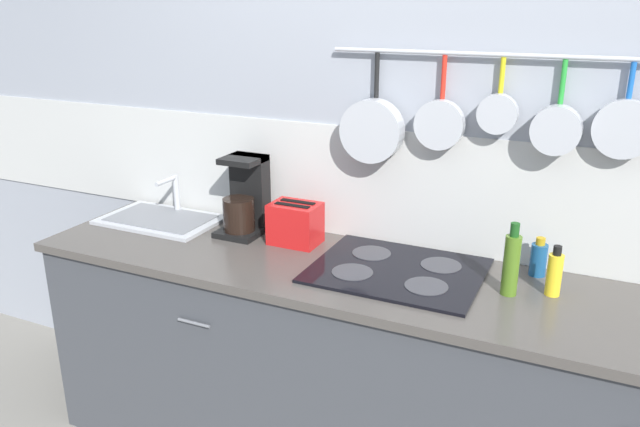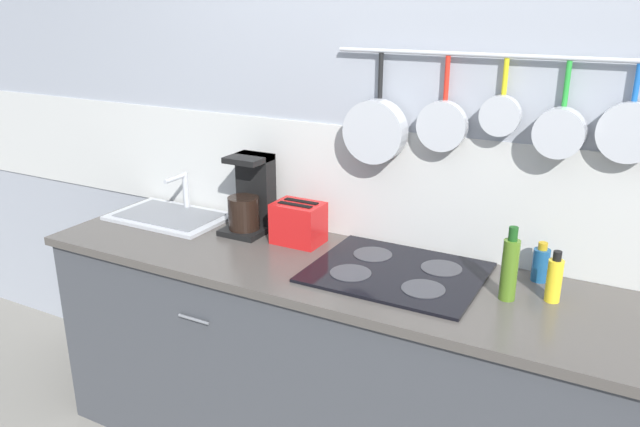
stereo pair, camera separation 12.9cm
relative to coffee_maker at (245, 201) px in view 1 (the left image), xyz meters
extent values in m
cube|color=#999EA8|center=(0.83, 0.17, 0.26)|extent=(7.20, 0.06, 2.60)
cube|color=silver|center=(0.83, 0.17, 0.10)|extent=(7.20, 0.07, 0.47)
cylinder|color=#B7BABF|center=(0.96, 0.12, 0.64)|extent=(1.18, 0.02, 0.02)
cylinder|color=black|center=(0.54, 0.12, 0.54)|extent=(0.02, 0.02, 0.17)
cylinder|color=#B7BABF|center=(0.54, 0.08, 0.34)|extent=(0.25, 0.07, 0.25)
cylinder|color=red|center=(0.80, 0.12, 0.55)|extent=(0.02, 0.02, 0.16)
cylinder|color=#B7BABF|center=(0.80, 0.10, 0.38)|extent=(0.19, 0.04, 0.19)
cylinder|color=gold|center=(1.01, 0.12, 0.57)|extent=(0.02, 0.02, 0.12)
cylinder|color=#B7BABF|center=(1.01, 0.09, 0.43)|extent=(0.14, 0.04, 0.14)
cylinder|color=green|center=(1.21, 0.12, 0.55)|extent=(0.02, 0.02, 0.15)
cylinder|color=#B7BABF|center=(1.21, 0.08, 0.40)|extent=(0.17, 0.07, 0.17)
cylinder|color=#1959B2|center=(1.41, 0.12, 0.57)|extent=(0.02, 0.02, 0.12)
cylinder|color=#B7BABF|center=(1.41, 0.10, 0.41)|extent=(0.20, 0.04, 0.20)
cube|color=#3F4247|center=(0.83, -0.18, -0.61)|extent=(3.06, 0.59, 0.87)
cylinder|color=slate|center=(0.06, -0.49, -0.33)|extent=(0.14, 0.01, 0.01)
cube|color=#4C4742|center=(0.83, -0.18, -0.16)|extent=(3.10, 0.63, 0.03)
cube|color=#B7BABF|center=(-0.42, -0.06, -0.13)|extent=(0.53, 0.34, 0.01)
cube|color=slate|center=(-0.42, -0.06, -0.12)|extent=(0.45, 0.27, 0.00)
cylinder|color=#B7BABF|center=(-0.42, 0.07, -0.05)|extent=(0.03, 0.03, 0.19)
cylinder|color=#B7BABF|center=(-0.42, 0.00, 0.04)|extent=(0.02, 0.13, 0.02)
cube|color=black|center=(0.00, -0.03, -0.13)|extent=(0.18, 0.22, 0.02)
cube|color=black|center=(0.00, 0.04, 0.03)|extent=(0.16, 0.08, 0.33)
cylinder|color=black|center=(0.00, -0.06, -0.04)|extent=(0.13, 0.13, 0.14)
cube|color=black|center=(0.00, -0.01, 0.18)|extent=(0.16, 0.16, 0.02)
cube|color=red|center=(0.26, -0.03, -0.05)|extent=(0.20, 0.15, 0.17)
cube|color=black|center=(0.26, -0.06, 0.03)|extent=(0.15, 0.03, 0.00)
cube|color=black|center=(0.26, -0.01, 0.03)|extent=(0.15, 0.03, 0.00)
cube|color=black|center=(0.15, -0.03, -0.02)|extent=(0.02, 0.02, 0.02)
cube|color=black|center=(0.73, -0.13, -0.13)|extent=(0.62, 0.50, 0.01)
cylinder|color=#38383D|center=(0.59, -0.23, -0.13)|extent=(0.15, 0.15, 0.00)
cylinder|color=#38383D|center=(0.87, -0.23, -0.13)|extent=(0.15, 0.15, 0.00)
cylinder|color=#38383D|center=(0.59, -0.03, -0.13)|extent=(0.15, 0.15, 0.00)
cylinder|color=#38383D|center=(0.87, -0.03, -0.13)|extent=(0.15, 0.15, 0.00)
cylinder|color=#4C721E|center=(1.13, -0.15, -0.03)|extent=(0.05, 0.05, 0.21)
cylinder|color=#194C19|center=(1.13, -0.15, 0.10)|extent=(0.03, 0.03, 0.05)
cylinder|color=navy|center=(1.20, 0.06, -0.08)|extent=(0.06, 0.06, 0.12)
cylinder|color=#B28C19|center=(1.20, 0.06, -0.01)|extent=(0.03, 0.03, 0.03)
cylinder|color=yellow|center=(1.27, -0.09, -0.07)|extent=(0.05, 0.05, 0.15)
cylinder|color=black|center=(1.27, -0.09, 0.02)|extent=(0.03, 0.03, 0.03)
camera|label=1|loc=(1.37, -2.17, 0.82)|focal=35.00mm
camera|label=2|loc=(1.48, -2.11, 0.82)|focal=35.00mm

